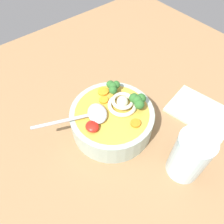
{
  "coord_description": "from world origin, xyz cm",
  "views": [
    {
      "loc": [
        -20.64,
        23.42,
        49.95
      ],
      "look_at": [
        3.65,
        3.5,
        9.39
      ],
      "focal_mm": 34.85,
      "sensor_mm": 36.0,
      "label": 1
    }
  ],
  "objects_px": {
    "soup_bowl": "(112,120)",
    "soup_spoon": "(91,115)",
    "noodle_pile": "(122,103)",
    "drinking_glass": "(189,156)",
    "folded_napkin": "(201,112)"
  },
  "relations": [
    {
      "from": "soup_bowl",
      "to": "soup_spoon",
      "type": "height_order",
      "value": "soup_spoon"
    },
    {
      "from": "noodle_pile",
      "to": "drinking_glass",
      "type": "bearing_deg",
      "value": -173.55
    },
    {
      "from": "soup_bowl",
      "to": "drinking_glass",
      "type": "xyz_separation_m",
      "value": [
        -0.19,
        -0.05,
        0.03
      ]
    },
    {
      "from": "soup_bowl",
      "to": "soup_spoon",
      "type": "bearing_deg",
      "value": 66.68
    },
    {
      "from": "soup_bowl",
      "to": "noodle_pile",
      "type": "height_order",
      "value": "noodle_pile"
    },
    {
      "from": "drinking_glass",
      "to": "folded_napkin",
      "type": "bearing_deg",
      "value": -66.36
    },
    {
      "from": "noodle_pile",
      "to": "drinking_glass",
      "type": "relative_size",
      "value": 0.62
    },
    {
      "from": "soup_bowl",
      "to": "folded_napkin",
      "type": "height_order",
      "value": "soup_bowl"
    },
    {
      "from": "drinking_glass",
      "to": "soup_bowl",
      "type": "bearing_deg",
      "value": 15.44
    },
    {
      "from": "soup_spoon",
      "to": "folded_napkin",
      "type": "xyz_separation_m",
      "value": [
        -0.14,
        -0.26,
        -0.07
      ]
    },
    {
      "from": "soup_bowl",
      "to": "noodle_pile",
      "type": "bearing_deg",
      "value": -91.67
    },
    {
      "from": "noodle_pile",
      "to": "soup_spoon",
      "type": "relative_size",
      "value": 0.45
    },
    {
      "from": "soup_spoon",
      "to": "drinking_glass",
      "type": "height_order",
      "value": "drinking_glass"
    },
    {
      "from": "folded_napkin",
      "to": "noodle_pile",
      "type": "bearing_deg",
      "value": 58.35
    },
    {
      "from": "noodle_pile",
      "to": "soup_spoon",
      "type": "bearing_deg",
      "value": 74.98
    }
  ]
}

